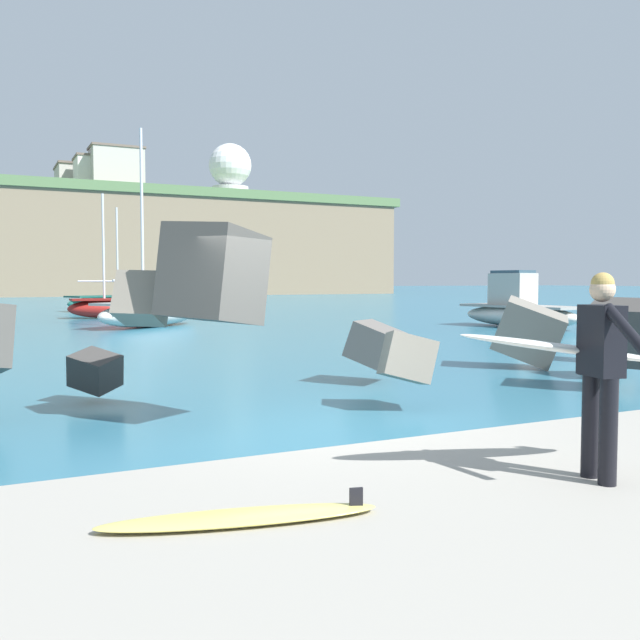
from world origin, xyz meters
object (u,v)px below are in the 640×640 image
surfer_with_board (590,359)px  station_building_west (76,183)px  boat_mid_right (112,302)px  station_building_central (117,170)px  boat_far_left (519,310)px  spare_surfboard (241,517)px  boat_near_centre (111,307)px  station_building_east (95,176)px  radar_dome (230,172)px  boat_far_centre (150,313)px

surfer_with_board → station_building_west: size_ratio=0.26×
boat_mid_right → station_building_central: bearing=79.9°
boat_far_left → station_building_west: 88.07m
spare_surfboard → station_building_west: bearing=84.0°
boat_near_centre → station_building_east: size_ratio=1.10×
spare_surfboard → station_building_east: station_building_east is taller
radar_dome → spare_surfboard: bearing=-108.6°
boat_far_left → station_building_east: size_ratio=1.04×
surfer_with_board → radar_dome: size_ratio=0.22×
station_building_west → boat_far_left: bearing=-85.1°
boat_far_centre → station_building_west: size_ratio=0.99×
boat_near_centre → boat_far_centre: (0.38, -7.66, 0.02)m
boat_far_centre → station_building_central: (10.39, 68.37, 16.44)m
surfer_with_board → boat_mid_right: (2.66, 41.14, -0.73)m
boat_near_centre → boat_far_centre: size_ratio=0.78×
boat_near_centre → boat_far_centre: 7.67m
station_building_central → spare_surfboard: bearing=-99.2°
spare_surfboard → station_building_east: (12.67, 95.88, 16.25)m
boat_near_centre → boat_far_left: boat_near_centre is taller
boat_far_left → boat_far_centre: size_ratio=0.74×
boat_far_left → station_building_east: 80.17m
boat_far_left → station_building_west: size_ratio=0.73×
radar_dome → station_building_east: 21.60m
spare_surfboard → boat_far_centre: 24.85m
radar_dome → station_building_central: bearing=-158.9°
surfer_with_board → boat_mid_right: boat_mid_right is taller
surfer_with_board → boat_mid_right: 41.23m
station_building_east → boat_far_left: bearing=-85.8°
surfer_with_board → boat_near_centre: bearing=87.9°
boat_mid_right → station_building_west: (5.25, 62.95, 15.92)m
surfer_with_board → radar_dome: radar_dome is taller
spare_surfboard → radar_dome: size_ratio=0.21×
boat_far_left → station_building_central: 77.11m
boat_far_centre → station_building_central: 71.08m
boat_mid_right → station_building_central: (9.29, 51.90, 16.49)m
station_building_west → station_building_east: bearing=-78.0°
surfer_with_board → radar_dome: (30.65, 100.26, 17.74)m
surfer_with_board → boat_far_left: boat_far_left is taller
station_building_west → station_building_central: station_building_central is taller
station_building_west → surfer_with_board: bearing=-94.3°
boat_far_centre → station_building_west: 81.24m
spare_surfboard → radar_dome: 107.18m
radar_dome → station_building_west: 23.20m
station_building_central → station_building_east: (-2.35, 3.10, -0.51)m
boat_far_left → station_building_west: station_building_west is taller
boat_mid_right → station_building_west: bearing=85.2°
boat_near_centre → boat_far_left: size_ratio=1.06×
surfer_with_board → boat_far_left: bearing=49.2°
boat_near_centre → boat_far_centre: boat_far_centre is taller
boat_mid_right → radar_dome: 67.97m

